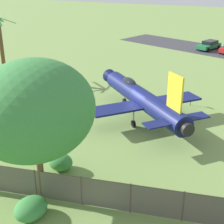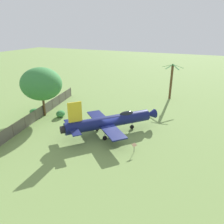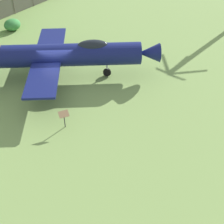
{
  "view_description": "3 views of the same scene",
  "coord_description": "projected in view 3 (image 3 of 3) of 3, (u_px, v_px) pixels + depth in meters",
  "views": [
    {
      "loc": [
        -8.35,
        25.57,
        12.11
      ],
      "look_at": [
        0.68,
        5.08,
        2.5
      ],
      "focal_mm": 53.43,
      "sensor_mm": 36.0,
      "label": 1
    },
    {
      "loc": [
        -24.77,
        -11.39,
        14.15
      ],
      "look_at": [
        1.05,
        -0.01,
        2.88
      ],
      "focal_mm": 34.76,
      "sensor_mm": 36.0,
      "label": 2
    },
    {
      "loc": [
        -11.32,
        -16.59,
        12.48
      ],
      "look_at": [
        -1.54,
        -7.12,
        1.5
      ],
      "focal_mm": 49.22,
      "sensor_mm": 36.0,
      "label": 3
    }
  ],
  "objects": [
    {
      "name": "ground_plane",
      "position": [
        59.0,
        77.0,
        23.15
      ],
      "size": [
        200.0,
        200.0,
        0.0
      ],
      "primitive_type": "plane",
      "color": "#75934C"
    },
    {
      "name": "shrub_by_tree",
      "position": [
        12.0,
        25.0,
        29.39
      ],
      "size": [
        1.6,
        1.38,
        1.09
      ],
      "color": "#387F3D",
      "rests_on": "ground_plane"
    },
    {
      "name": "display_jet",
      "position": [
        61.0,
        55.0,
        21.98
      ],
      "size": [
        11.94,
        11.39,
        5.31
      ],
      "rotation": [
        0.0,
        0.0,
        5.54
      ],
      "color": "#111951",
      "rests_on": "ground_plane"
    },
    {
      "name": "info_plaque",
      "position": [
        64.0,
        116.0,
        18.21
      ],
      "size": [
        0.71,
        0.6,
        1.14
      ],
      "color": "#333333",
      "rests_on": "ground_plane"
    }
  ]
}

